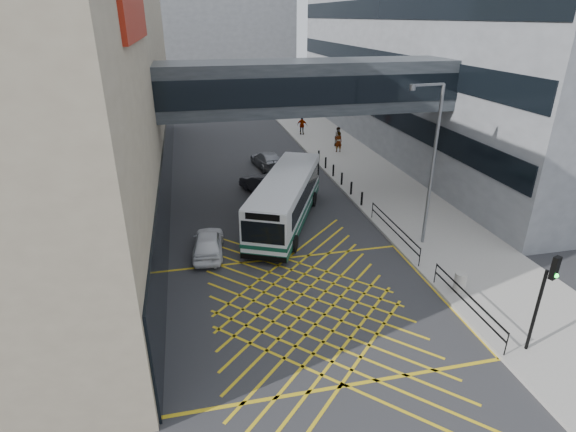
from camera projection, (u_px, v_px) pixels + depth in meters
ground at (308, 309)px, 19.16m from camera, size 120.00×120.00×0.00m
building_right at (495, 33)px, 41.25m from camera, size 24.09×44.00×20.00m
building_far at (195, 33)px, 68.56m from camera, size 28.00×16.00×18.00m
skybridge at (307, 86)px, 27.39m from camera, size 20.00×4.10×3.00m
pavement at (371, 178)px, 34.29m from camera, size 6.00×54.00×0.16m
box_junction at (308, 309)px, 19.16m from camera, size 12.00×9.00×0.01m
bus at (286, 198)px, 26.52m from camera, size 6.56×10.52×2.94m
car_white at (208, 243)px, 23.33m from camera, size 2.10×4.29×1.32m
car_dark at (262, 184)px, 31.35m from camera, size 3.32×4.59×1.34m
car_silver at (268, 159)px, 36.69m from camera, size 2.57×4.80×1.42m
traffic_light at (545, 291)px, 15.50m from camera, size 0.32×0.47×3.97m
street_lamp at (431, 157)px, 22.49m from camera, size 1.91×0.39×8.41m
litter_bin at (460, 282)px, 19.95m from camera, size 0.52×0.52×0.91m
kerb_railings at (422, 256)px, 21.61m from camera, size 0.05×12.54×1.00m
bollards at (337, 174)px, 33.52m from camera, size 0.14×10.14×0.90m
pedestrian_a at (338, 142)px, 40.35m from camera, size 0.75×0.55×1.83m
pedestrian_b at (338, 137)px, 42.19m from camera, size 1.01×0.94×1.79m
pedestrian_c at (302, 125)px, 46.34m from camera, size 1.22×0.96×1.86m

